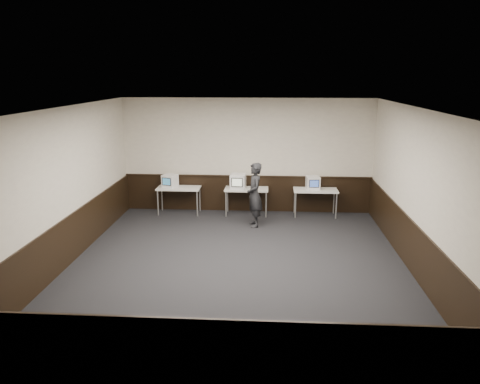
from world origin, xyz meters
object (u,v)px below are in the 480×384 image
Objects in this scene: emac_right at (313,183)px; desk_left at (179,190)px; desk_center at (247,191)px; desk_right at (315,192)px; emac_center at (238,181)px; emac_left at (170,181)px; person at (255,195)px.

desk_left is at bearing 175.13° from emac_right.
emac_right reaches higher than desk_center.
emac_center is (-2.13, -0.05, 0.28)m from desk_right.
emac_left is at bearing 179.71° from desk_center.
desk_left is at bearing 180.00° from desk_right.
desk_left is 1.90m from desk_center.
desk_right is at bearing 0.00° from desk_left.
desk_center is (1.90, 0.00, 0.00)m from desk_left.
emac_left is at bearing -126.21° from person.
desk_left is 2.56× the size of emac_left.
desk_left is 1.00× the size of desk_center.
emac_left reaches higher than desk_center.
desk_left is 2.89× the size of emac_right.
emac_left is (-2.14, 0.01, 0.25)m from desk_center.
desk_left and desk_center have the same top height.
emac_center reaches higher than emac_left.
emac_left is 1.01× the size of emac_center.
desk_right is at bearing 17.57° from emac_left.
desk_right is 4.05m from emac_left.
desk_left and desk_right have the same top height.
emac_center reaches higher than desk_left.
desk_right is at bearing 4.75° from emac_center.
desk_center is 2.56× the size of emac_left.
person reaches higher than desk_left.
emac_right is (-0.08, 0.04, 0.25)m from desk_right.
desk_center is 2.16m from emac_left.
emac_right is at bearing 110.70° from person.
desk_right is at bearing -30.20° from emac_right.
desk_center is 2.57× the size of emac_center.
emac_center is at bearing 16.01° from emac_left.
desk_right is 2.89× the size of emac_right.
emac_left reaches higher than desk_right.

